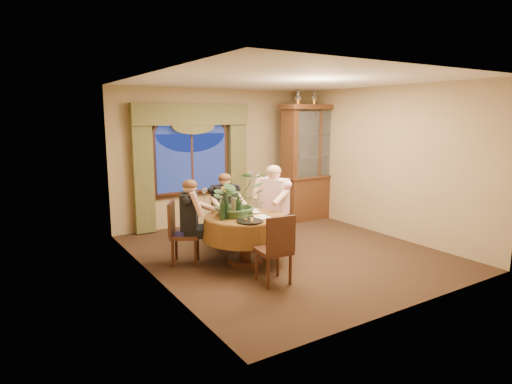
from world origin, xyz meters
TOP-DOWN VIEW (x-y plane):
  - floor at (0.00, 0.00)m, footprint 5.00×5.00m
  - wall_back at (0.00, 2.50)m, footprint 4.50×0.00m
  - wall_right at (2.25, 0.00)m, footprint 0.00×5.00m
  - ceiling at (0.00, 0.00)m, footprint 5.00×5.00m
  - window at (-0.60, 2.43)m, footprint 1.62×0.10m
  - arched_transom at (-0.60, 2.43)m, footprint 1.60×0.06m
  - drapery_left at (-1.63, 2.38)m, footprint 0.38×0.14m
  - drapery_right at (0.43, 2.38)m, footprint 0.38×0.14m
  - swag_valance at (-0.60, 2.35)m, footprint 2.45×0.16m
  - dining_table at (-0.86, -0.11)m, footprint 1.57×1.57m
  - china_cabinet at (1.96, 1.70)m, footprint 1.53×0.60m
  - oil_lamp_left at (1.53, 1.70)m, footprint 0.11×0.11m
  - oil_lamp_center at (1.96, 1.70)m, footprint 0.11×0.11m
  - oil_lamp_right at (2.39, 1.70)m, footprint 0.11×0.11m
  - chair_right at (-0.09, 0.29)m, footprint 0.57×0.57m
  - chair_back_right at (-0.67, 0.79)m, footprint 0.50×0.50m
  - chair_back at (-1.65, 0.35)m, footprint 0.57×0.57m
  - chair_front_left at (-0.94, -0.99)m, footprint 0.46×0.46m
  - person_pink at (-0.07, 0.25)m, footprint 0.65×0.67m
  - person_back at (-1.59, 0.31)m, footprint 0.61×0.62m
  - person_scarf at (-0.76, 0.74)m, footprint 0.52×0.48m
  - stoneware_vase at (-0.95, 0.05)m, footprint 0.14×0.14m
  - centerpiece_plant at (-0.92, 0.03)m, footprint 0.87×0.97m
  - olive_bowl at (-0.83, -0.19)m, footprint 0.15×0.15m
  - cheese_platter at (-1.00, -0.49)m, footprint 0.38×0.38m
  - wine_bottle_0 at (-1.19, -0.12)m, footprint 0.07×0.07m
  - wine_bottle_1 at (-1.21, -0.03)m, footprint 0.07×0.07m
  - wine_bottle_2 at (-1.27, -0.17)m, footprint 0.07×0.07m
  - wine_bottle_3 at (-0.99, -0.14)m, footprint 0.07×0.07m
  - tasting_paper_0 at (-0.68, -0.32)m, footprint 0.22×0.31m
  - tasting_paper_1 at (-0.60, 0.10)m, footprint 0.29×0.35m
  - tasting_paper_2 at (-0.94, -0.39)m, footprint 0.22×0.30m
  - wine_glass_person_pink at (-0.46, 0.07)m, footprint 0.07×0.07m
  - wine_glass_person_back at (-1.24, 0.11)m, footprint 0.07×0.07m
  - wine_glass_person_scarf at (-0.81, 0.33)m, footprint 0.07×0.07m

SIDE VIEW (x-z plane):
  - floor at x=0.00m, z-range 0.00..0.00m
  - dining_table at x=-0.86m, z-range 0.00..0.75m
  - chair_right at x=-0.09m, z-range 0.00..0.96m
  - chair_back_right at x=-0.67m, z-range 0.00..0.96m
  - chair_back at x=-1.65m, z-range 0.00..0.96m
  - chair_front_left at x=-0.94m, z-range 0.00..0.96m
  - person_scarf at x=-0.76m, z-range 0.00..1.31m
  - person_back at x=-1.59m, z-range 0.00..1.32m
  - person_pink at x=-0.07m, z-range 0.00..1.45m
  - tasting_paper_0 at x=-0.68m, z-range 0.75..0.76m
  - tasting_paper_1 at x=-0.60m, z-range 0.75..0.76m
  - tasting_paper_2 at x=-0.94m, z-range 0.75..0.76m
  - cheese_platter at x=-1.00m, z-range 0.75..0.77m
  - olive_bowl at x=-0.83m, z-range 0.75..0.80m
  - wine_glass_person_pink at x=-0.46m, z-range 0.75..0.93m
  - wine_glass_person_back at x=-1.24m, z-range 0.75..0.93m
  - wine_glass_person_scarf at x=-0.81m, z-range 0.75..0.93m
  - stoneware_vase at x=-0.95m, z-range 0.75..1.01m
  - wine_bottle_0 at x=-1.19m, z-range 0.75..1.08m
  - wine_bottle_1 at x=-1.21m, z-range 0.75..1.08m
  - wine_bottle_2 at x=-1.27m, z-range 0.75..1.08m
  - wine_bottle_3 at x=-0.99m, z-range 0.75..1.08m
  - drapery_left at x=-1.63m, z-range 0.02..2.34m
  - drapery_right at x=0.43m, z-range 0.02..2.34m
  - china_cabinet at x=1.96m, z-range 0.00..2.49m
  - window at x=-0.60m, z-range 0.64..1.96m
  - centerpiece_plant at x=-0.92m, z-range 0.95..1.70m
  - wall_back at x=0.00m, z-range -0.85..3.65m
  - wall_right at x=2.25m, z-range -1.10..3.90m
  - arched_transom at x=-0.60m, z-range 1.86..2.30m
  - swag_valance at x=-0.60m, z-range 2.07..2.49m
  - oil_lamp_left at x=1.53m, z-range 2.49..2.83m
  - oil_lamp_center at x=1.96m, z-range 2.49..2.83m
  - oil_lamp_right at x=2.39m, z-range 2.49..2.83m
  - ceiling at x=0.00m, z-range 2.80..2.80m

